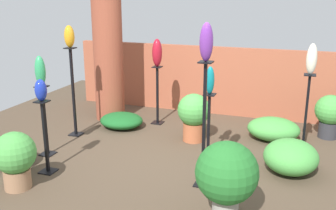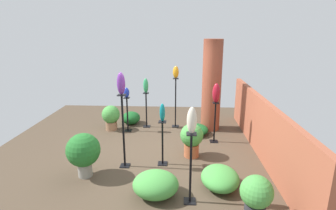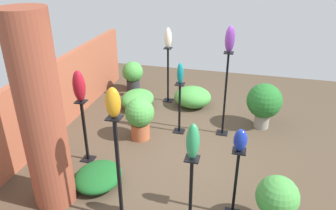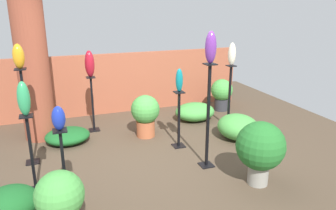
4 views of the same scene
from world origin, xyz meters
The scene contains 25 objects.
ground_plane centered at (0.00, 0.00, 0.00)m, with size 8.00×8.00×0.00m, color #4C3D2D.
brick_wall_back centered at (0.00, 2.31, 0.66)m, with size 5.60×0.12×1.31m, color #9E5138.
brick_pillar centered at (-1.71, 1.33, 1.28)m, with size 0.54×0.54×2.57m, color brown.
pedestal_jade centered at (-1.78, -0.54, 0.47)m, with size 0.20×0.20×1.04m.
pedestal_teal centered at (0.50, 0.10, 0.44)m, with size 0.20×0.20×0.97m.
pedestal_ivory centered at (1.77, 0.65, 0.56)m, with size 0.20×0.20×1.23m.
pedestal_cobalt centered at (-1.41, -1.03, 0.45)m, with size 0.20×0.20×0.99m.
pedestal_ruby centered at (-0.76, 1.34, 0.48)m, with size 0.20×0.20×1.05m.
pedestal_amber centered at (-1.84, 0.32, 0.68)m, with size 0.20×0.20×1.47m.
pedestal_violet centered at (0.63, -0.69, 0.72)m, with size 0.20×0.20×1.56m.
art_vase_jade centered at (-1.78, -0.54, 1.26)m, with size 0.15×0.15×0.43m, color #2D9356.
art_vase_teal centered at (0.50, 0.10, 1.16)m, with size 0.12×0.11×0.38m, color #0F727A.
art_vase_ivory centered at (1.77, 0.65, 1.44)m, with size 0.14×0.16×0.43m, color beige.
art_vase_cobalt centered at (-1.41, -1.03, 1.13)m, with size 0.15×0.16×0.28m, color #192D9E.
art_vase_ruby centered at (-0.76, 1.34, 1.29)m, with size 0.17×0.19×0.49m, color maroon.
art_vase_amber centered at (-1.84, 0.32, 1.64)m, with size 0.16×0.17×0.35m, color orange.
art_vase_violet centered at (0.63, -0.69, 1.78)m, with size 0.16×0.16×0.44m, color #6B2D8C.
potted_plant_near_pillar centered at (-1.49, -1.53, 0.41)m, with size 0.51×0.51×0.72m.
potted_plant_mid_left centered at (0.10, 0.73, 0.45)m, with size 0.52×0.52×0.78m.
potted_plant_mid_right centered at (1.06, -1.39, 0.53)m, with size 0.65×0.65×0.88m.
potted_plant_walkway_edge centered at (2.15, 1.61, 0.41)m, with size 0.49×0.49×0.72m.
foliage_bed_east centered at (1.63, 0.06, 0.22)m, with size 0.72×0.80×0.44m, color #479942.
foliage_bed_west centered at (1.31, 1.21, 0.18)m, with size 0.84×0.69×0.36m, color #479942.
foliage_bed_center centered at (-2.02, -1.06, 0.19)m, with size 0.62×0.56×0.38m, color #195923.
foliage_bed_rear centered at (-1.28, 0.91, 0.13)m, with size 0.77×0.68×0.25m, color #195923.
Camera 2 is at (5.58, 0.47, 2.74)m, focal length 28.00 mm.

